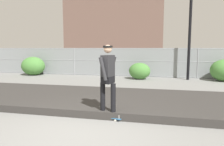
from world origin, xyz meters
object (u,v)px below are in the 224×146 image
at_px(skater, 108,76).
at_px(street_lamp, 191,0).
at_px(parked_car_near, 69,60).
at_px(parked_car_mid, 141,61).
at_px(skateboard, 108,117).
at_px(shrub_center, 140,71).
at_px(shrub_left, 33,66).

height_order(skater, street_lamp, street_lamp).
height_order(parked_car_near, parked_car_mid, same).
xyz_separation_m(skateboard, street_lamp, (3.00, 7.58, 4.49)).
bearing_deg(shrub_center, skater, -91.66).
bearing_deg(parked_car_mid, shrub_left, -151.45).
relative_size(skateboard, parked_car_mid, 0.18).
bearing_deg(parked_car_mid, shrub_center, -86.89).
height_order(skater, shrub_left, skater).
distance_m(skater, shrub_center, 7.23).
distance_m(skateboard, parked_car_mid, 11.39).
bearing_deg(parked_car_near, street_lamp, -22.53).
xyz_separation_m(skater, shrub_center, (0.21, 7.20, -0.65)).
xyz_separation_m(skater, parked_car_near, (-6.13, 11.37, -0.30)).
bearing_deg(shrub_left, parked_car_mid, 28.55).
bearing_deg(shrub_left, skater, -46.74).
height_order(parked_car_near, shrub_left, parked_car_near).
height_order(street_lamp, shrub_left, street_lamp).
relative_size(skater, shrub_center, 1.46).
bearing_deg(parked_car_near, skater, -61.65).
distance_m(parked_car_mid, shrub_left, 8.04).
relative_size(street_lamp, shrub_center, 5.83).
relative_size(skateboard, parked_car_near, 0.18).
bearing_deg(skater, parked_car_mid, 90.09).
distance_m(parked_car_mid, shrub_center, 4.18).
height_order(parked_car_mid, shrub_left, parked_car_mid).
bearing_deg(skateboard, shrub_left, 133.26).
xyz_separation_m(skater, shrub_left, (-7.08, 7.52, -0.51)).
xyz_separation_m(parked_car_near, shrub_center, (6.34, -4.18, -0.35)).
height_order(street_lamp, parked_car_near, street_lamp).
distance_m(parked_car_near, parked_car_mid, 6.12).
xyz_separation_m(street_lamp, parked_car_mid, (-3.01, 3.78, -3.71)).
relative_size(skateboard, shrub_center, 0.65).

